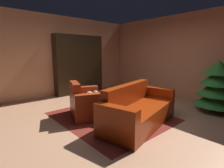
{
  "coord_description": "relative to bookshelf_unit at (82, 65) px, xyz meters",
  "views": [
    {
      "loc": [
        2.72,
        -2.66,
        1.49
      ],
      "look_at": [
        -0.49,
        0.16,
        0.7
      ],
      "focal_mm": 27.68,
      "sensor_mm": 36.0,
      "label": 1
    }
  ],
  "objects": [
    {
      "name": "bottle_on_table",
      "position": [
        2.48,
        -0.82,
        -0.46
      ],
      "size": [
        0.07,
        0.07,
        0.24
      ],
      "color": "#522C1D",
      "rests_on": "coffee_table"
    },
    {
      "name": "wall_left",
      "position": [
        -0.24,
        -0.72,
        0.32
      ],
      "size": [
        0.06,
        5.81,
        2.72
      ],
      "primitive_type": "cube",
      "color": "tan",
      "rests_on": "ground"
    },
    {
      "name": "book_stack_on_table",
      "position": [
        2.72,
        -0.78,
        -0.49
      ],
      "size": [
        0.24,
        0.19,
        0.14
      ],
      "color": "gold",
      "rests_on": "coffee_table"
    },
    {
      "name": "armchair_red",
      "position": [
        2.19,
        -1.26,
        -0.74
      ],
      "size": [
        1.19,
        1.02,
        0.82
      ],
      "color": "maroon",
      "rests_on": "ground"
    },
    {
      "name": "wall_back",
      "position": [
        2.81,
        2.15,
        0.32
      ],
      "size": [
        6.17,
        0.06,
        2.72
      ],
      "primitive_type": "cube",
      "color": "tan",
      "rests_on": "ground"
    },
    {
      "name": "decorated_tree",
      "position": [
        4.07,
        1.39,
        -0.38
      ],
      "size": [
        1.02,
        1.02,
        1.31
      ],
      "color": "brown",
      "rests_on": "ground"
    },
    {
      "name": "ground_plane",
      "position": [
        2.81,
        -0.72,
        -1.03
      ],
      "size": [
        7.26,
        7.26,
        0.0
      ],
      "primitive_type": "plane",
      "color": "#A97758"
    },
    {
      "name": "coffee_table",
      "position": [
        2.7,
        -0.79,
        -0.6
      ],
      "size": [
        0.79,
        0.79,
        0.48
      ],
      "color": "black",
      "rests_on": "ground"
    },
    {
      "name": "bookshelf_unit",
      "position": [
        0.0,
        0.0,
        0.0
      ],
      "size": [
        0.35,
        1.83,
        2.09
      ],
      "color": "black",
      "rests_on": "ground"
    },
    {
      "name": "couch_red",
      "position": [
        3.3,
        -0.69,
        -0.75
      ],
      "size": [
        1.25,
        2.16,
        0.82
      ],
      "color": "maroon",
      "rests_on": "ground"
    },
    {
      "name": "area_rug",
      "position": [
        2.62,
        -0.87,
        -1.03
      ],
      "size": [
        2.55,
        2.18,
        0.01
      ],
      "primitive_type": "cube",
      "color": "maroon",
      "rests_on": "ground"
    }
  ]
}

